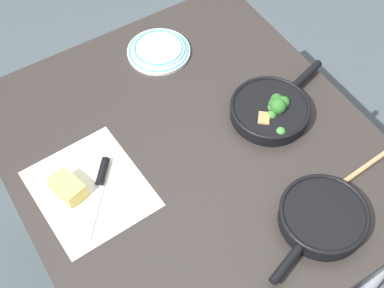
{
  "coord_description": "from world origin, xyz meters",
  "views": [
    {
      "loc": [
        -0.75,
        0.47,
        2.03
      ],
      "look_at": [
        0.0,
        0.0,
        0.77
      ],
      "focal_mm": 50.0,
      "sensor_mm": 36.0,
      "label": 1
    }
  ],
  "objects": [
    {
      "name": "dining_table_red",
      "position": [
        0.0,
        0.0,
        0.67
      ],
      "size": [
        1.13,
        1.02,
        0.75
      ],
      "color": "#2D2826",
      "rests_on": "ground_plane"
    },
    {
      "name": "ground_plane",
      "position": [
        0.0,
        0.0,
        0.0
      ],
      "size": [
        14.0,
        14.0,
        0.0
      ],
      "primitive_type": "plane",
      "color": "#424C51"
    },
    {
      "name": "skillet_broccoli",
      "position": [
        -0.02,
        -0.27,
        0.77
      ],
      "size": [
        0.24,
        0.37,
        0.08
      ],
      "rotation": [
        0.0,
        0.0,
        4.99
      ],
      "color": "black",
      "rests_on": "dining_table_red"
    },
    {
      "name": "dinner_plate_stack",
      "position": [
        0.39,
        -0.11,
        0.76
      ],
      "size": [
        0.21,
        0.21,
        0.03
      ],
      "color": "white",
      "rests_on": "dining_table_red"
    },
    {
      "name": "skillet_eggs",
      "position": [
        -0.39,
        -0.16,
        0.77
      ],
      "size": [
        0.24,
        0.35,
        0.05
      ],
      "rotation": [
        0.0,
        0.0,
        1.89
      ],
      "color": "black",
      "rests_on": "dining_table_red"
    },
    {
      "name": "cheese_block",
      "position": [
        0.05,
        0.37,
        0.77
      ],
      "size": [
        0.11,
        0.08,
        0.05
      ],
      "color": "#E0C15B",
      "rests_on": "dining_table_red"
    },
    {
      "name": "wooden_spoon",
      "position": [
        -0.33,
        -0.28,
        0.76
      ],
      "size": [
        0.05,
        0.39,
        0.02
      ],
      "rotation": [
        0.0,
        0.0,
        1.64
      ],
      "color": "tan",
      "rests_on": "dining_table_red"
    },
    {
      "name": "parchment_sheet",
      "position": [
        0.03,
        0.31,
        0.75
      ],
      "size": [
        0.34,
        0.3,
        0.0
      ],
      "color": "silver",
      "rests_on": "dining_table_red"
    },
    {
      "name": "grater_knife",
      "position": [
        0.02,
        0.29,
        0.76
      ],
      "size": [
        0.21,
        0.18,
        0.02
      ],
      "rotation": [
        0.0,
        0.0,
        2.45
      ],
      "color": "silver",
      "rests_on": "dining_table_red"
    }
  ]
}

